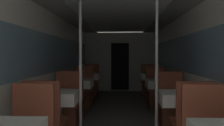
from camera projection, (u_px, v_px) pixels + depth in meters
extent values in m
cube|color=silver|center=(54.00, 67.00, 5.00)|extent=(0.05, 10.19, 2.12)
cube|color=#7A9EB7|center=(54.00, 54.00, 4.99)|extent=(0.03, 9.38, 0.71)
cube|color=silver|center=(185.00, 68.00, 4.91)|extent=(0.05, 10.19, 2.12)
cube|color=#7A9EB7|center=(185.00, 54.00, 4.90)|extent=(0.03, 9.38, 0.71)
cube|color=silver|center=(119.00, 11.00, 4.92)|extent=(2.61, 10.19, 0.04)
cube|color=#999993|center=(65.00, 14.00, 4.96)|extent=(0.47, 9.79, 0.03)
cube|color=#999993|center=(174.00, 13.00, 4.88)|extent=(0.47, 9.79, 0.03)
cube|color=#A8A8A3|center=(120.00, 62.00, 9.07)|extent=(2.56, 0.08, 2.12)
cube|color=black|center=(120.00, 66.00, 9.03)|extent=(0.64, 0.01, 1.69)
cube|color=brown|center=(33.00, 107.00, 2.73)|extent=(0.46, 0.04, 0.53)
cylinder|color=#B7B7BC|center=(58.00, 116.00, 3.80)|extent=(0.10, 0.10, 0.72)
cube|color=#93704C|center=(58.00, 92.00, 3.79)|extent=(0.57, 0.57, 0.02)
cube|color=white|center=(58.00, 97.00, 3.79)|extent=(0.61, 0.61, 0.18)
cube|color=brown|center=(47.00, 122.00, 3.22)|extent=(0.46, 0.46, 0.05)
cube|color=brown|center=(41.00, 102.00, 3.00)|extent=(0.46, 0.04, 0.53)
cube|color=brown|center=(66.00, 117.00, 4.39)|extent=(0.39, 0.39, 0.42)
cube|color=brown|center=(66.00, 104.00, 4.38)|extent=(0.46, 0.46, 0.05)
cube|color=brown|center=(69.00, 86.00, 4.58)|extent=(0.46, 0.04, 0.53)
cylinder|color=silver|center=(80.00, 72.00, 3.77)|extent=(0.04, 0.04, 2.12)
cylinder|color=#4C4C51|center=(79.00, 112.00, 5.66)|extent=(0.35, 0.35, 0.01)
cylinder|color=#B7B7BC|center=(79.00, 96.00, 5.65)|extent=(0.10, 0.10, 0.72)
cube|color=#93704C|center=(79.00, 80.00, 5.64)|extent=(0.57, 0.57, 0.02)
cube|color=white|center=(79.00, 83.00, 5.64)|extent=(0.61, 0.61, 0.18)
cube|color=brown|center=(74.00, 109.00, 5.07)|extent=(0.39, 0.39, 0.42)
cube|color=brown|center=(74.00, 97.00, 5.07)|extent=(0.46, 0.46, 0.05)
cube|color=brown|center=(72.00, 84.00, 4.85)|extent=(0.46, 0.04, 0.53)
cube|color=brown|center=(83.00, 99.00, 6.23)|extent=(0.39, 0.39, 0.42)
cube|color=brown|center=(83.00, 89.00, 6.23)|extent=(0.46, 0.46, 0.05)
cube|color=brown|center=(84.00, 77.00, 6.42)|extent=(0.46, 0.04, 0.53)
cylinder|color=#4C4C51|center=(89.00, 98.00, 7.51)|extent=(0.35, 0.35, 0.01)
cylinder|color=#B7B7BC|center=(89.00, 86.00, 7.50)|extent=(0.10, 0.10, 0.72)
cube|color=#93704C|center=(89.00, 74.00, 7.48)|extent=(0.57, 0.57, 0.02)
cube|color=white|center=(89.00, 76.00, 7.49)|extent=(0.61, 0.61, 0.18)
cube|color=brown|center=(86.00, 94.00, 6.92)|extent=(0.39, 0.39, 0.42)
cube|color=brown|center=(86.00, 86.00, 6.91)|extent=(0.46, 0.46, 0.05)
cube|color=brown|center=(85.00, 76.00, 6.70)|extent=(0.46, 0.04, 0.53)
cube|color=brown|center=(91.00, 89.00, 8.08)|extent=(0.39, 0.39, 0.42)
cube|color=brown|center=(91.00, 81.00, 8.07)|extent=(0.46, 0.46, 0.05)
cube|color=brown|center=(92.00, 72.00, 8.27)|extent=(0.46, 0.04, 0.53)
cube|color=brown|center=(203.00, 109.00, 2.66)|extent=(0.46, 0.04, 0.53)
cylinder|color=#B7B7BC|center=(180.00, 117.00, 3.73)|extent=(0.10, 0.10, 0.72)
cube|color=#93704C|center=(180.00, 93.00, 3.72)|extent=(0.57, 0.57, 0.02)
cube|color=white|center=(180.00, 98.00, 3.72)|extent=(0.61, 0.61, 0.18)
cube|color=brown|center=(190.00, 123.00, 3.15)|extent=(0.46, 0.46, 0.05)
cube|color=brown|center=(196.00, 104.00, 2.93)|extent=(0.46, 0.04, 0.53)
cube|color=brown|center=(172.00, 118.00, 4.32)|extent=(0.39, 0.39, 0.42)
cube|color=brown|center=(172.00, 105.00, 4.31)|extent=(0.46, 0.46, 0.05)
cube|color=brown|center=(170.00, 87.00, 4.51)|extent=(0.46, 0.04, 0.53)
cylinder|color=silver|center=(157.00, 72.00, 3.72)|extent=(0.04, 0.04, 2.12)
cylinder|color=#4C4C51|center=(160.00, 113.00, 5.59)|extent=(0.35, 0.35, 0.01)
cylinder|color=#B7B7BC|center=(160.00, 97.00, 5.58)|extent=(0.10, 0.10, 0.72)
cube|color=#93704C|center=(160.00, 80.00, 5.57)|extent=(0.57, 0.57, 0.02)
cube|color=white|center=(160.00, 84.00, 5.57)|extent=(0.61, 0.61, 0.18)
cube|color=brown|center=(165.00, 110.00, 5.01)|extent=(0.39, 0.39, 0.42)
cube|color=brown|center=(165.00, 98.00, 5.00)|extent=(0.46, 0.46, 0.05)
cube|color=brown|center=(167.00, 85.00, 4.78)|extent=(0.46, 0.04, 0.53)
cube|color=brown|center=(157.00, 99.00, 6.17)|extent=(0.39, 0.39, 0.42)
cube|color=brown|center=(157.00, 90.00, 6.16)|extent=(0.46, 0.46, 0.05)
cube|color=brown|center=(156.00, 77.00, 6.36)|extent=(0.46, 0.04, 0.53)
cylinder|color=#4C4C51|center=(151.00, 98.00, 7.44)|extent=(0.35, 0.35, 0.01)
cylinder|color=#B7B7BC|center=(151.00, 86.00, 7.43)|extent=(0.10, 0.10, 0.72)
cube|color=#93704C|center=(151.00, 74.00, 7.42)|extent=(0.57, 0.57, 0.02)
cube|color=white|center=(151.00, 76.00, 7.42)|extent=(0.61, 0.61, 0.18)
cube|color=brown|center=(153.00, 95.00, 6.85)|extent=(0.39, 0.39, 0.42)
cube|color=brown|center=(153.00, 86.00, 6.85)|extent=(0.46, 0.46, 0.05)
cube|color=brown|center=(154.00, 76.00, 6.63)|extent=(0.46, 0.04, 0.53)
cube|color=brown|center=(148.00, 89.00, 8.01)|extent=(0.39, 0.39, 0.42)
cube|color=brown|center=(148.00, 82.00, 8.00)|extent=(0.46, 0.46, 0.05)
cube|color=brown|center=(148.00, 72.00, 8.20)|extent=(0.46, 0.04, 0.53)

